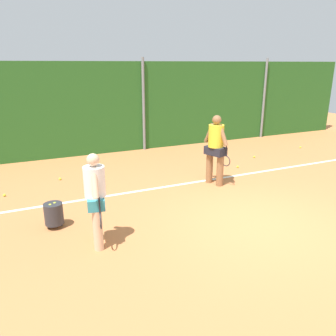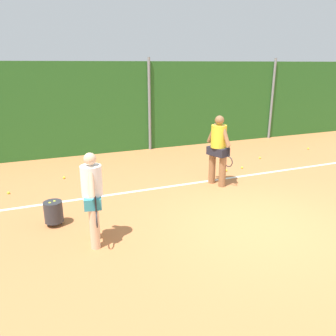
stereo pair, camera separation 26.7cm
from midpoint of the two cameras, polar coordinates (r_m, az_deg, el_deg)
ground_plane at (r=8.49m, az=8.07°, el=-3.94°), size 28.88×28.88×0.00m
hedge_fence_backdrop at (r=12.39m, az=-2.83°, el=10.50°), size 18.77×0.25×3.15m
fence_post_center at (r=12.21m, az=-2.56°, el=10.73°), size 0.10×0.10×3.29m
fence_post_right at (r=14.90m, az=17.88°, el=11.14°), size 0.10×0.10×3.29m
court_baseline_paint at (r=9.04m, az=5.95°, el=-2.48°), size 13.72×0.10×0.01m
player_foreground_near at (r=5.81m, az=-11.52°, el=-4.48°), size 0.37×0.78×1.67m
player_midcourt at (r=8.67m, az=9.49°, el=3.58°), size 0.47×0.78×1.83m
ball_hopper at (r=6.92m, az=-17.97°, el=-7.13°), size 0.36×0.36×0.51m
tennis_ball_2 at (r=9.69m, az=-16.63°, el=-1.58°), size 0.07×0.07×0.07m
tennis_ball_4 at (r=9.04m, az=-24.88°, el=-3.87°), size 0.07×0.07×0.07m
tennis_ball_5 at (r=11.68m, az=16.09°, el=1.68°), size 0.07×0.07×0.07m
tennis_ball_6 at (r=10.45m, az=13.27°, el=0.07°), size 0.07×0.07×0.07m
tennis_ball_7 at (r=10.09m, az=10.68°, el=-0.39°), size 0.07×0.07×0.07m
tennis_ball_8 at (r=13.57m, az=23.39°, el=3.07°), size 0.07×0.07×0.07m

